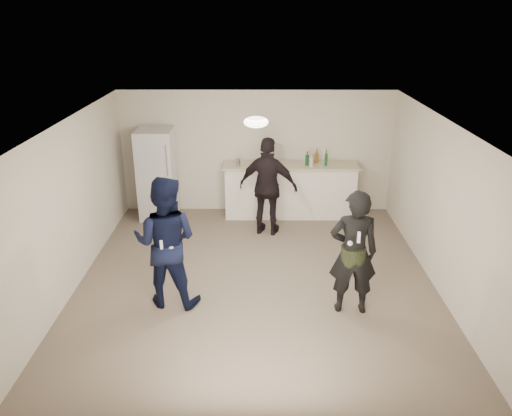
{
  "coord_description": "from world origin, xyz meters",
  "views": [
    {
      "loc": [
        0.04,
        -6.84,
        3.99
      ],
      "look_at": [
        0.0,
        0.2,
        1.15
      ],
      "focal_mm": 35.0,
      "sensor_mm": 36.0,
      "label": 1
    }
  ],
  "objects_px": {
    "counter": "(290,191)",
    "spectator": "(268,187)",
    "man": "(166,242)",
    "woman": "(353,253)",
    "shaker": "(238,162)",
    "fridge": "(157,174)"
  },
  "relations": [
    {
      "from": "man",
      "to": "woman",
      "type": "distance_m",
      "value": 2.59
    },
    {
      "from": "counter",
      "to": "spectator",
      "type": "xyz_separation_m",
      "value": [
        -0.46,
        -0.87,
        0.4
      ]
    },
    {
      "from": "fridge",
      "to": "shaker",
      "type": "xyz_separation_m",
      "value": [
        1.63,
        -0.08,
        0.28
      ]
    },
    {
      "from": "shaker",
      "to": "spectator",
      "type": "height_order",
      "value": "spectator"
    },
    {
      "from": "woman",
      "to": "man",
      "type": "bearing_deg",
      "value": -2.75
    },
    {
      "from": "woman",
      "to": "spectator",
      "type": "bearing_deg",
      "value": -65.12
    },
    {
      "from": "shaker",
      "to": "spectator",
      "type": "relative_size",
      "value": 0.09
    },
    {
      "from": "counter",
      "to": "man",
      "type": "height_order",
      "value": "man"
    },
    {
      "from": "woman",
      "to": "spectator",
      "type": "distance_m",
      "value": 2.82
    },
    {
      "from": "man",
      "to": "woman",
      "type": "height_order",
      "value": "man"
    },
    {
      "from": "counter",
      "to": "shaker",
      "type": "height_order",
      "value": "shaker"
    },
    {
      "from": "counter",
      "to": "shaker",
      "type": "bearing_deg",
      "value": -171.77
    },
    {
      "from": "fridge",
      "to": "spectator",
      "type": "bearing_deg",
      "value": -20.01
    },
    {
      "from": "shaker",
      "to": "woman",
      "type": "distance_m",
      "value": 3.73
    },
    {
      "from": "counter",
      "to": "fridge",
      "type": "height_order",
      "value": "fridge"
    },
    {
      "from": "counter",
      "to": "spectator",
      "type": "distance_m",
      "value": 1.06
    },
    {
      "from": "fridge",
      "to": "man",
      "type": "bearing_deg",
      "value": -77.12
    },
    {
      "from": "woman",
      "to": "spectator",
      "type": "xyz_separation_m",
      "value": [
        -1.11,
        2.6,
        0.02
      ]
    },
    {
      "from": "counter",
      "to": "spectator",
      "type": "relative_size",
      "value": 1.41
    },
    {
      "from": "man",
      "to": "spectator",
      "type": "bearing_deg",
      "value": -113.58
    },
    {
      "from": "fridge",
      "to": "woman",
      "type": "bearing_deg",
      "value": -45.74
    },
    {
      "from": "shaker",
      "to": "woman",
      "type": "xyz_separation_m",
      "value": [
        1.68,
        -3.32,
        -0.27
      ]
    }
  ]
}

